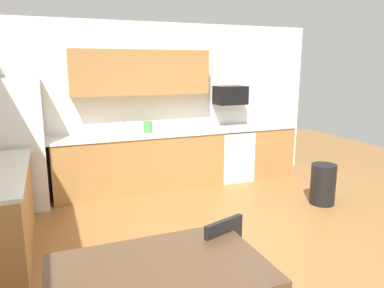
% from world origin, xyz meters
% --- Properties ---
extents(ground_plane, '(12.00, 12.00, 0.00)m').
position_xyz_m(ground_plane, '(0.00, 0.00, 0.00)').
color(ground_plane, '#9E6B38').
extents(wall_back, '(5.80, 0.10, 2.70)m').
position_xyz_m(wall_back, '(0.00, 2.65, 1.35)').
color(wall_back, white).
rests_on(wall_back, ground).
extents(cabinet_run_back, '(2.73, 0.60, 0.90)m').
position_xyz_m(cabinet_run_back, '(-0.38, 2.30, 0.45)').
color(cabinet_run_back, '#AD7A42').
rests_on(cabinet_run_back, ground).
extents(cabinet_run_back_right, '(0.82, 0.60, 0.90)m').
position_xyz_m(cabinet_run_back_right, '(1.99, 2.30, 0.45)').
color(cabinet_run_back_right, '#AD7A42').
rests_on(cabinet_run_back_right, ground).
extents(countertop_back, '(4.80, 0.64, 0.04)m').
position_xyz_m(countertop_back, '(0.00, 2.30, 0.92)').
color(countertop_back, silver).
rests_on(countertop_back, cabinet_run_back).
extents(upper_cabinets_back, '(2.20, 0.34, 0.70)m').
position_xyz_m(upper_cabinets_back, '(-0.30, 2.43, 1.90)').
color(upper_cabinets_back, '#AD7A42').
extents(refrigerator, '(0.76, 0.70, 1.84)m').
position_xyz_m(refrigerator, '(-2.18, 2.22, 0.92)').
color(refrigerator, white).
rests_on(refrigerator, ground).
extents(oven_range, '(0.60, 0.60, 0.91)m').
position_xyz_m(oven_range, '(1.28, 2.30, 0.46)').
color(oven_range, white).
rests_on(oven_range, ground).
extents(microwave, '(0.54, 0.36, 0.32)m').
position_xyz_m(microwave, '(1.28, 2.40, 1.49)').
color(microwave, black).
extents(sink_basin, '(0.48, 0.40, 0.14)m').
position_xyz_m(sink_basin, '(-0.64, 2.30, 0.88)').
color(sink_basin, '#A5A8AD').
rests_on(sink_basin, countertop_back).
extents(sink_faucet, '(0.02, 0.02, 0.24)m').
position_xyz_m(sink_faucet, '(-0.64, 2.48, 1.04)').
color(sink_faucet, '#B2B5BA').
rests_on(sink_faucet, countertop_back).
extents(dining_table, '(1.40, 0.90, 0.74)m').
position_xyz_m(dining_table, '(-1.14, -1.31, 0.68)').
color(dining_table, brown).
rests_on(dining_table, ground).
extents(chair_near_table, '(0.51, 0.51, 0.85)m').
position_xyz_m(chair_near_table, '(-0.50, -1.12, 0.50)').
color(chair_near_table, black).
rests_on(chair_near_table, ground).
extents(trash_bin, '(0.36, 0.36, 0.60)m').
position_xyz_m(trash_bin, '(1.95, 0.70, 0.30)').
color(trash_bin, black).
rests_on(trash_bin, ground).
extents(kettle, '(0.14, 0.14, 0.20)m').
position_xyz_m(kettle, '(-0.24, 2.35, 1.02)').
color(kettle, '#4CA54C').
rests_on(kettle, countertop_back).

